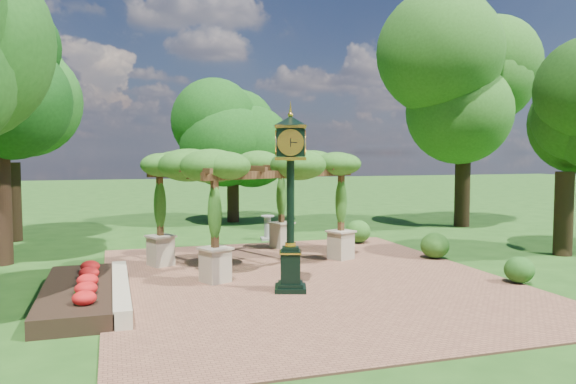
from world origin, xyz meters
name	(u,v)px	position (x,y,z in m)	size (l,w,h in m)	color
ground	(319,289)	(0.00, 0.00, 0.00)	(120.00, 120.00, 0.00)	#1E4714
brick_plaza	(305,280)	(0.00, 1.00, 0.02)	(10.00, 12.00, 0.04)	brown
border_wall	(121,290)	(-4.60, 0.50, 0.20)	(0.35, 5.00, 0.40)	#C6B793
flower_bed	(78,294)	(-5.50, 0.50, 0.18)	(1.50, 5.00, 0.36)	red
pedestal_clock	(290,186)	(-0.75, -0.06, 2.52)	(1.04, 1.04, 4.21)	black
pergola	(253,170)	(-0.74, 3.60, 2.79)	(6.28, 5.25, 3.39)	tan
sundial	(268,229)	(0.88, 7.86, 0.41)	(0.58, 0.58, 0.93)	gray
shrub_front	(519,270)	(4.98, -1.03, 0.37)	(0.74, 0.74, 0.67)	#205117
shrub_mid	(435,245)	(4.78, 2.50, 0.44)	(0.88, 0.88, 0.79)	#255317
shrub_back	(358,232)	(3.74, 5.94, 0.45)	(0.92, 0.92, 0.83)	#2A601B
tree_west_far	(9,101)	(-8.30, 10.50, 5.21)	(3.91, 3.91, 7.60)	black
tree_north	(233,133)	(0.78, 13.70, 4.25)	(3.65, 3.65, 6.19)	black
tree_east_far	(465,86)	(10.28, 9.04, 6.25)	(5.09, 5.09, 9.08)	black
tree_east_near	(567,107)	(9.12, 1.89, 4.77)	(3.39, 3.39, 6.97)	#312313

